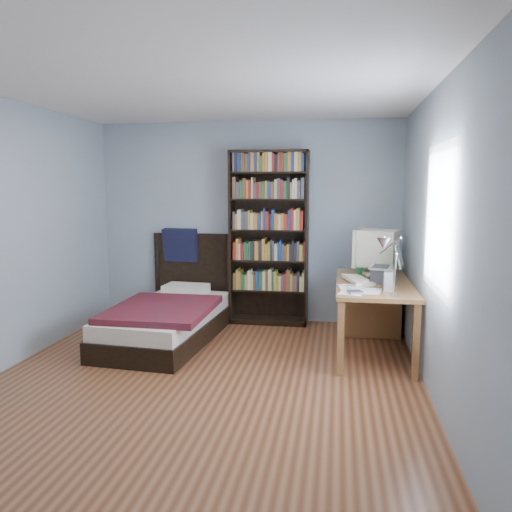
{
  "coord_description": "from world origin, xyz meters",
  "views": [
    {
      "loc": [
        1.13,
        -4.09,
        1.69
      ],
      "look_at": [
        0.31,
        0.9,
        0.99
      ],
      "focal_mm": 35.0,
      "sensor_mm": 36.0,
      "label": 1
    }
  ],
  "objects_px": {
    "laptop": "(385,272)",
    "bed": "(170,315)",
    "soda_can": "(360,272)",
    "crt_monitor": "(376,249)",
    "desk": "(370,301)",
    "bookshelf": "(269,238)",
    "keyboard": "(358,280)",
    "speaker": "(389,282)",
    "desk_lamp": "(385,250)"
  },
  "relations": [
    {
      "from": "crt_monitor",
      "to": "soda_can",
      "type": "height_order",
      "value": "crt_monitor"
    },
    {
      "from": "crt_monitor",
      "to": "desk",
      "type": "bearing_deg",
      "value": -140.92
    },
    {
      "from": "laptop",
      "to": "bed",
      "type": "distance_m",
      "value": 2.4
    },
    {
      "from": "soda_can",
      "to": "bed",
      "type": "distance_m",
      "value": 2.16
    },
    {
      "from": "crt_monitor",
      "to": "bed",
      "type": "bearing_deg",
      "value": -169.78
    },
    {
      "from": "desk",
      "to": "soda_can",
      "type": "relative_size",
      "value": 15.02
    },
    {
      "from": "soda_can",
      "to": "bookshelf",
      "type": "xyz_separation_m",
      "value": [
        -1.07,
        0.64,
        0.28
      ]
    },
    {
      "from": "desk",
      "to": "soda_can",
      "type": "bearing_deg",
      "value": -122.31
    },
    {
      "from": "bed",
      "to": "desk",
      "type": "bearing_deg",
      "value": 9.46
    },
    {
      "from": "soda_can",
      "to": "bookshelf",
      "type": "distance_m",
      "value": 1.28
    },
    {
      "from": "desk_lamp",
      "to": "soda_can",
      "type": "xyz_separation_m",
      "value": [
        -0.14,
        1.28,
        -0.4
      ]
    },
    {
      "from": "bed",
      "to": "keyboard",
      "type": "bearing_deg",
      "value": -3.36
    },
    {
      "from": "crt_monitor",
      "to": "soda_can",
      "type": "relative_size",
      "value": 4.97
    },
    {
      "from": "crt_monitor",
      "to": "bookshelf",
      "type": "xyz_separation_m",
      "value": [
        -1.25,
        0.39,
        0.06
      ]
    },
    {
      "from": "speaker",
      "to": "bookshelf",
      "type": "relative_size",
      "value": 0.08
    },
    {
      "from": "crt_monitor",
      "to": "bed",
      "type": "relative_size",
      "value": 0.26
    },
    {
      "from": "desk",
      "to": "crt_monitor",
      "type": "relative_size",
      "value": 3.02
    },
    {
      "from": "desk",
      "to": "keyboard",
      "type": "xyz_separation_m",
      "value": [
        -0.16,
        -0.49,
        0.33
      ]
    },
    {
      "from": "laptop",
      "to": "speaker",
      "type": "height_order",
      "value": "laptop"
    },
    {
      "from": "desk",
      "to": "bookshelf",
      "type": "relative_size",
      "value": 0.76
    },
    {
      "from": "desk_lamp",
      "to": "keyboard",
      "type": "distance_m",
      "value": 1.1
    },
    {
      "from": "desk_lamp",
      "to": "speaker",
      "type": "xyz_separation_m",
      "value": [
        0.09,
        0.58,
        -0.37
      ]
    },
    {
      "from": "keyboard",
      "to": "soda_can",
      "type": "bearing_deg",
      "value": 68.33
    },
    {
      "from": "crt_monitor",
      "to": "soda_can",
      "type": "distance_m",
      "value": 0.38
    },
    {
      "from": "desk",
      "to": "soda_can",
      "type": "xyz_separation_m",
      "value": [
        -0.13,
        -0.21,
        0.37
      ]
    },
    {
      "from": "laptop",
      "to": "bookshelf",
      "type": "relative_size",
      "value": 0.19
    },
    {
      "from": "bookshelf",
      "to": "bed",
      "type": "height_order",
      "value": "bookshelf"
    },
    {
      "from": "bookshelf",
      "to": "bed",
      "type": "distance_m",
      "value": 1.52
    },
    {
      "from": "desk",
      "to": "bookshelf",
      "type": "xyz_separation_m",
      "value": [
        -1.21,
        0.43,
        0.65
      ]
    },
    {
      "from": "laptop",
      "to": "bed",
      "type": "height_order",
      "value": "bed"
    },
    {
      "from": "soda_can",
      "to": "bed",
      "type": "height_order",
      "value": "bed"
    },
    {
      "from": "desk_lamp",
      "to": "bookshelf",
      "type": "relative_size",
      "value": 0.27
    },
    {
      "from": "crt_monitor",
      "to": "soda_can",
      "type": "xyz_separation_m",
      "value": [
        -0.18,
        -0.25,
        -0.23
      ]
    },
    {
      "from": "laptop",
      "to": "soda_can",
      "type": "xyz_separation_m",
      "value": [
        -0.24,
        0.3,
        -0.06
      ]
    },
    {
      "from": "crt_monitor",
      "to": "soda_can",
      "type": "bearing_deg",
      "value": -126.0
    },
    {
      "from": "speaker",
      "to": "soda_can",
      "type": "bearing_deg",
      "value": 112.43
    },
    {
      "from": "speaker",
      "to": "soda_can",
      "type": "relative_size",
      "value": 1.62
    },
    {
      "from": "desk_lamp",
      "to": "crt_monitor",
      "type": "bearing_deg",
      "value": 88.67
    },
    {
      "from": "keyboard",
      "to": "bed",
      "type": "distance_m",
      "value": 2.12
    },
    {
      "from": "desk",
      "to": "speaker",
      "type": "relative_size",
      "value": 9.24
    },
    {
      "from": "crt_monitor",
      "to": "keyboard",
      "type": "distance_m",
      "value": 0.63
    },
    {
      "from": "keyboard",
      "to": "bed",
      "type": "height_order",
      "value": "bed"
    },
    {
      "from": "desk",
      "to": "laptop",
      "type": "xyz_separation_m",
      "value": [
        0.1,
        -0.51,
        0.42
      ]
    },
    {
      "from": "keyboard",
      "to": "bookshelf",
      "type": "distance_m",
      "value": 1.43
    },
    {
      "from": "crt_monitor",
      "to": "keyboard",
      "type": "height_order",
      "value": "crt_monitor"
    },
    {
      "from": "desk",
      "to": "bookshelf",
      "type": "height_order",
      "value": "bookshelf"
    },
    {
      "from": "keyboard",
      "to": "bed",
      "type": "xyz_separation_m",
      "value": [
        -2.06,
        0.12,
        -0.49
      ]
    },
    {
      "from": "bed",
      "to": "bookshelf",
      "type": "bearing_deg",
      "value": 38.27
    },
    {
      "from": "keyboard",
      "to": "speaker",
      "type": "height_order",
      "value": "speaker"
    },
    {
      "from": "keyboard",
      "to": "desk_lamp",
      "type": "bearing_deg",
      "value": -96.03
    }
  ]
}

